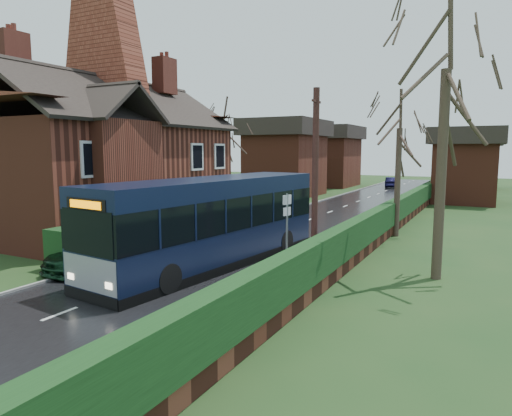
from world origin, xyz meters
The scene contains 18 objects.
ground centered at (0.00, 0.00, 0.00)m, with size 140.00×140.00×0.00m, color #2B421C.
road centered at (0.00, 10.00, 0.01)m, with size 6.00×100.00×0.02m, color black.
pavement centered at (4.25, 10.00, 0.07)m, with size 2.50×100.00×0.14m, color slate.
kerb_right centered at (3.05, 10.00, 0.07)m, with size 0.12×100.00×0.14m, color gray.
kerb_left centered at (-3.05, 10.00, 0.05)m, with size 0.12×100.00×0.10m, color gray.
front_hedge centered at (-3.90, 5.00, 0.80)m, with size 1.20×16.00×1.60m, color black.
picket_fence centered at (-3.15, 5.00, 0.45)m, with size 0.10×16.00×0.90m, color #9B8B69, non-canonical shape.
right_wall_hedge centered at (5.80, 10.00, 1.02)m, with size 0.60×50.00×1.80m.
brick_house centered at (-8.73, 4.78, 4.38)m, with size 9.30×14.60×10.30m.
bus centered at (0.80, 0.66, 1.73)m, with size 4.00×11.73×3.49m.
car_silver centered at (-1.50, 12.00, 0.63)m, with size 1.49×3.69×1.26m, color silver.
car_green centered at (-2.90, -1.70, 0.67)m, with size 1.88×4.62×1.34m, color black.
car_distant centered at (-0.28, 42.71, 0.65)m, with size 1.39×3.97×1.31m, color black.
bus_stop_sign centered at (4.00, 0.76, 1.99)m, with size 0.15×0.46×3.02m.
telegraph_pole centered at (4.80, 1.49, 3.46)m, with size 0.23×0.88×6.83m.
tree_right_near centered at (9.00, 2.74, 7.83)m, with size 4.86×4.86×10.49m.
tree_right_far centered at (6.15, 10.50, 6.12)m, with size 4.24×4.24×8.20m.
tree_house_side centered at (-8.84, 18.00, 7.03)m, with size 4.14×4.14×9.41m.
Camera 1 is at (10.59, -14.42, 4.60)m, focal length 32.00 mm.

